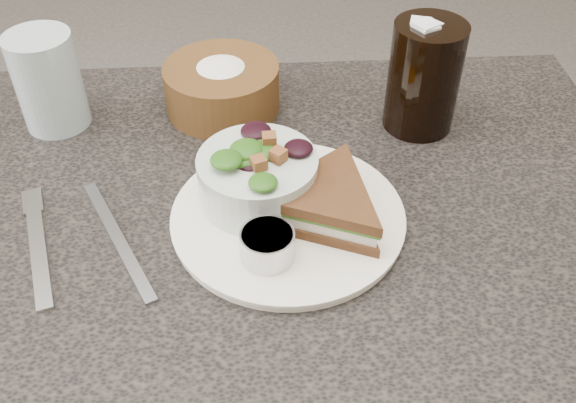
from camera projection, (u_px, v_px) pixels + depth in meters
The scene contains 11 objects.
dining_table at pixel (245, 402), 0.97m from camera, with size 1.00×0.70×0.75m, color black.
dinner_plate at pixel (288, 218), 0.72m from camera, with size 0.26×0.26×0.01m, color white.
sandwich at pixel (325, 203), 0.69m from camera, with size 0.17×0.17×0.04m, color #472916, non-canonical shape.
salad_bowl at pixel (258, 171), 0.71m from camera, with size 0.13×0.13×0.08m, color silver, non-canonical shape.
dressing_ramekin at pixel (267, 246), 0.66m from camera, with size 0.06×0.06×0.03m, color #B2B3B9.
orange_wedge at pixel (309, 164), 0.76m from camera, with size 0.06×0.06×0.03m, color orange.
fork at pixel (38, 251), 0.68m from camera, with size 0.02×0.17×0.00m, color #A7A8AB.
knife at pixel (118, 239), 0.70m from camera, with size 0.01×0.20×0.00m, color #9598A0.
bread_basket at pixel (222, 80), 0.86m from camera, with size 0.15×0.15×0.09m, color #553B1B, non-canonical shape.
cola_glass at pixel (424, 73), 0.81m from camera, with size 0.09×0.09×0.16m, color black, non-canonical shape.
water_glass at pixel (48, 81), 0.82m from camera, with size 0.08×0.08×0.13m, color #A0B4BC.
Camera 1 is at (0.03, -0.51, 1.25)m, focal length 40.00 mm.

